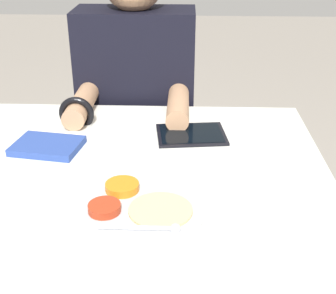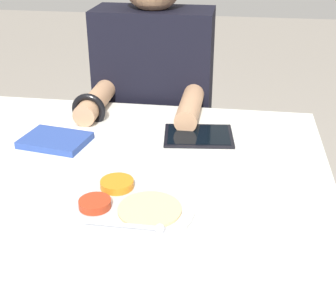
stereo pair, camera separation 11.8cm
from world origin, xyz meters
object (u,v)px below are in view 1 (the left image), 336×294
tablet_device (191,134)px  person_diner (138,132)px  red_notebook (48,146)px  thali_tray (136,207)px

tablet_device → person_diner: 0.45m
red_notebook → tablet_device: (0.40, 0.10, -0.00)m
thali_tray → person_diner: size_ratio=0.24×
red_notebook → tablet_device: 0.41m
thali_tray → red_notebook: 0.40m
person_diner → red_notebook: bearing=-113.3°
thali_tray → person_diner: person_diner is taller
tablet_device → red_notebook: bearing=-165.4°
thali_tray → red_notebook: (-0.28, 0.29, 0.00)m
tablet_device → person_diner: size_ratio=0.17×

